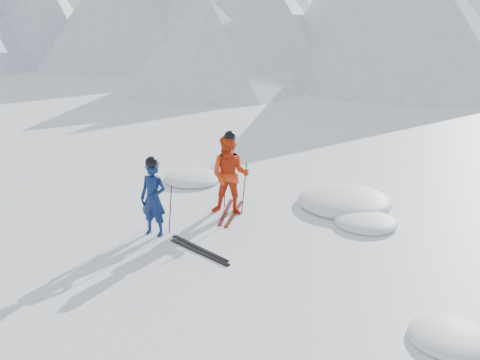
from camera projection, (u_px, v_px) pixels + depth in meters
The scene contains 12 objects.
ground at pixel (287, 248), 10.45m from camera, with size 160.00×160.00×0.00m, color white.
skier_blue at pixel (153, 199), 10.86m from camera, with size 0.60×0.40×1.66m, color #0D1E4E.
skier_red at pixel (230, 175), 12.00m from camera, with size 0.94×0.73×1.93m, color red.
pole_blue_left at pixel (148, 206), 11.22m from camera, with size 0.02×0.02×1.10m, color black.
pole_blue_right at pixel (170, 209), 11.03m from camera, with size 0.02×0.02×1.10m, color black.
pole_red_left at pixel (225, 183), 12.45m from camera, with size 0.02×0.02×1.29m, color black.
pole_red_right at pixel (244, 188), 12.07m from camera, with size 0.02×0.02×1.29m, color black.
ski_worn_left at pixel (226, 212), 12.35m from camera, with size 0.09×1.70×0.03m, color black.
ski_worn_right at pixel (234, 214), 12.23m from camera, with size 0.09×1.70×0.03m, color black.
ski_loose_a at pixel (199, 248), 10.42m from camera, with size 0.09×1.70×0.03m, color black.
ski_loose_b at pixel (199, 252), 10.25m from camera, with size 0.09×1.70×0.03m, color black.
snow_lumps at pixel (313, 207), 12.67m from camera, with size 9.15×6.35×0.51m.
Camera 1 is at (4.03, -8.66, 4.58)m, focal length 38.00 mm.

